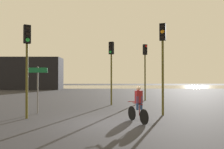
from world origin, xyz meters
TOP-DOWN VIEW (x-y plane):
  - ground_plane at (0.00, 0.00)m, footprint 120.00×120.00m
  - water_strip at (0.00, 37.50)m, footprint 80.00×16.00m
  - distant_building at (-12.67, 27.50)m, footprint 9.52×4.00m
  - traffic_light_near_left at (-3.70, 1.10)m, footprint 0.40×0.42m
  - traffic_light_near_right at (3.17, 1.96)m, footprint 0.38×0.40m
  - traffic_light_far_right at (3.42, 9.30)m, footprint 0.40×0.42m
  - traffic_light_center at (0.46, 6.26)m, footprint 0.40×0.42m
  - direction_sign_post at (-3.65, 2.55)m, footprint 1.10×0.12m
  - cyclist at (1.61, 0.07)m, footprint 0.77×1.58m

SIDE VIEW (x-z plane):
  - ground_plane at x=0.00m, z-range 0.00..0.00m
  - water_strip at x=0.00m, z-range 0.00..0.01m
  - cyclist at x=1.61m, z-range 0.01..1.63m
  - direction_sign_post at x=-3.65m, z-range 0.40..3.00m
  - distant_building at x=-12.67m, z-range 0.00..5.35m
  - traffic_light_near_left at x=-3.70m, z-range 0.88..5.46m
  - traffic_light_center at x=0.46m, z-range 0.89..5.48m
  - traffic_light_near_right at x=3.17m, z-range 0.93..5.80m
  - traffic_light_far_right at x=3.42m, z-range 0.93..5.80m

